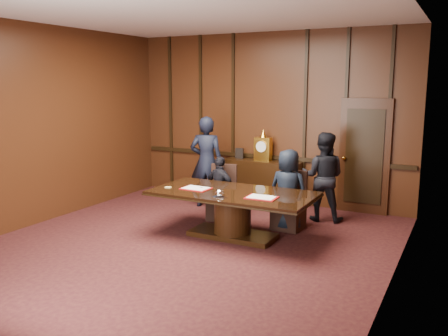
# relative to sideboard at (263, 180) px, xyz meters

# --- Properties ---
(room) EXTENTS (7.00, 7.04, 3.50)m
(room) POSITION_rel_sideboard_xyz_m (0.07, -3.12, 1.24)
(room) COLOR black
(room) RESTS_ON ground
(sideboard) EXTENTS (1.60, 0.45, 1.54)m
(sideboard) POSITION_rel_sideboard_xyz_m (0.00, 0.00, 0.00)
(sideboard) COLOR black
(sideboard) RESTS_ON ground
(conference_table) EXTENTS (2.62, 1.32, 0.76)m
(conference_table) POSITION_rel_sideboard_xyz_m (0.44, -2.29, 0.02)
(conference_table) COLOR black
(conference_table) RESTS_ON ground
(folder_left) EXTENTS (0.47, 0.35, 0.02)m
(folder_left) POSITION_rel_sideboard_xyz_m (-0.19, -2.38, 0.28)
(folder_left) COLOR #B21012
(folder_left) RESTS_ON conference_table
(folder_right) EXTENTS (0.47, 0.35, 0.02)m
(folder_right) POSITION_rel_sideboard_xyz_m (1.02, -2.46, 0.28)
(folder_right) COLOR #B21012
(folder_right) RESTS_ON conference_table
(inkstand) EXTENTS (0.20, 0.14, 0.12)m
(inkstand) POSITION_rel_sideboard_xyz_m (0.44, -2.74, 0.33)
(inkstand) COLOR white
(inkstand) RESTS_ON conference_table
(notepad) EXTENTS (0.11, 0.08, 0.01)m
(notepad) POSITION_rel_sideboard_xyz_m (-0.64, -2.52, 0.28)
(notepad) COLOR #E0BF6D
(notepad) RESTS_ON conference_table
(chair_left) EXTENTS (0.58, 0.58, 0.99)m
(chair_left) POSITION_rel_sideboard_xyz_m (-0.22, -1.41, -0.19)
(chair_left) COLOR black
(chair_left) RESTS_ON ground
(chair_right) EXTENTS (0.51, 0.51, 0.99)m
(chair_right) POSITION_rel_sideboard_xyz_m (1.09, -1.41, -0.19)
(chair_right) COLOR black
(chair_right) RESTS_ON ground
(signatory_left) EXTENTS (0.73, 0.44, 1.17)m
(signatory_left) POSITION_rel_sideboard_xyz_m (-0.21, -1.49, 0.10)
(signatory_left) COLOR black
(signatory_left) RESTS_ON ground
(signatory_right) EXTENTS (0.70, 0.47, 1.39)m
(signatory_right) POSITION_rel_sideboard_xyz_m (1.09, -1.49, 0.21)
(signatory_right) COLOR black
(signatory_right) RESTS_ON ground
(witness_left) EXTENTS (0.77, 0.61, 1.83)m
(witness_left) POSITION_rel_sideboard_xyz_m (-0.91, -0.77, 0.43)
(witness_left) COLOR black
(witness_left) RESTS_ON ground
(witness_right) EXTENTS (0.87, 0.72, 1.62)m
(witness_right) POSITION_rel_sideboard_xyz_m (1.45, -0.65, 0.32)
(witness_right) COLOR black
(witness_right) RESTS_ON ground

